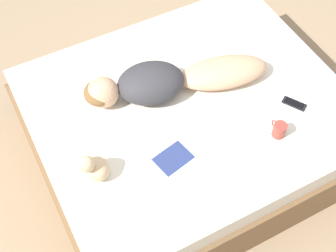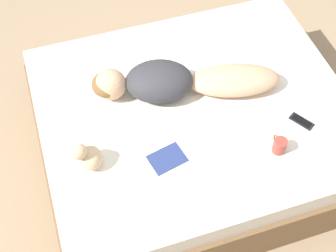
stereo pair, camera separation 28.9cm
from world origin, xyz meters
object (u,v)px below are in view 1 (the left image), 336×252
(person, at_px, (168,81))
(coffee_mug, at_px, (279,129))
(cell_phone, at_px, (294,104))
(open_magazine, at_px, (186,172))

(person, relative_size, coffee_mug, 10.48)
(cell_phone, bearing_deg, open_magazine, 155.86)
(person, bearing_deg, coffee_mug, -131.63)
(person, distance_m, coffee_mug, 0.78)
(open_magazine, height_order, coffee_mug, coffee_mug)
(person, relative_size, open_magazine, 2.30)
(open_magazine, relative_size, coffee_mug, 4.56)
(coffee_mug, distance_m, cell_phone, 0.28)
(person, bearing_deg, open_magazine, 175.64)
(open_magazine, height_order, cell_phone, same)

